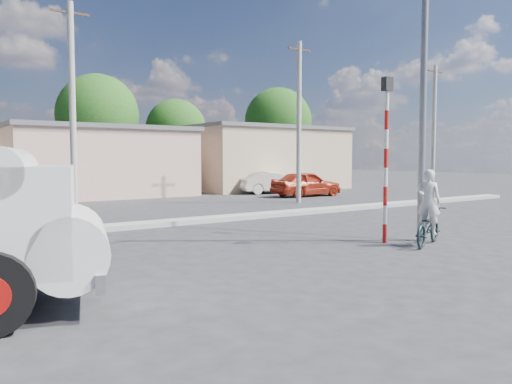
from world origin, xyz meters
TOP-DOWN VIEW (x-y plane):
  - ground_plane at (0.00, 0.00)m, footprint 120.00×120.00m
  - median at (0.00, 8.00)m, footprint 40.00×0.80m
  - bicycle at (3.79, 0.59)m, footprint 1.95×1.26m
  - cyclist at (3.79, 0.59)m, footprint 0.59×0.71m
  - car_cream at (11.63, 17.73)m, footprint 4.37×2.33m
  - car_red at (11.89, 14.75)m, footprint 4.38×1.94m
  - traffic_pole at (3.20, 1.50)m, footprint 0.28×0.18m
  - streetlight at (4.14, 1.20)m, footprint 2.34×0.22m
  - building_row at (1.10, 22.00)m, footprint 37.80×7.30m
  - tree_row at (3.76, 28.45)m, footprint 43.62×7.43m
  - utility_poles at (3.25, 12.00)m, footprint 35.40×0.24m

SIDE VIEW (x-z plane):
  - ground_plane at x=0.00m, z-range 0.00..0.00m
  - median at x=0.00m, z-range 0.00..0.16m
  - bicycle at x=3.79m, z-range 0.00..0.97m
  - car_cream at x=11.63m, z-range 0.00..1.37m
  - car_red at x=11.89m, z-range 0.00..1.46m
  - cyclist at x=3.79m, z-range 0.00..1.67m
  - building_row at x=1.10m, z-range -0.09..4.35m
  - traffic_pole at x=3.20m, z-range 0.41..4.77m
  - utility_poles at x=3.25m, z-range 0.07..8.07m
  - streetlight at x=4.14m, z-range 0.46..9.46m
  - tree_row at x=3.76m, z-range 0.78..9.21m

